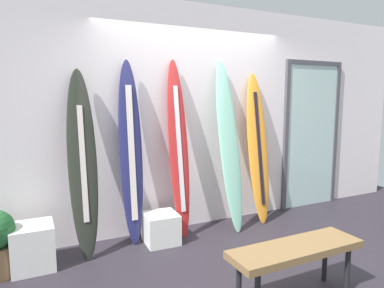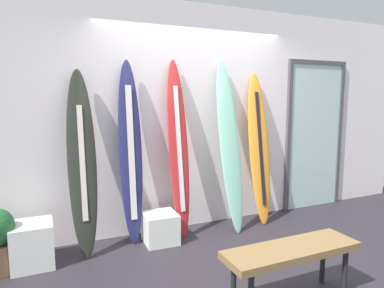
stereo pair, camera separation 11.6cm
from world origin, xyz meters
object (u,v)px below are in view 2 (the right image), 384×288
surfboard_crimson (178,150)px  surfboard_sunset (259,148)px  surfboard_charcoal (82,164)px  bench (292,254)px  surfboard_navy (131,154)px  glass_door (315,133)px  display_block_left (32,245)px  display_block_center (160,228)px  surfboard_seafoam (230,146)px

surfboard_crimson → surfboard_sunset: (1.14, -0.01, -0.05)m
surfboard_charcoal → surfboard_sunset: surfboard_sunset is taller
surfboard_sunset → bench: surfboard_sunset is taller
surfboard_navy → glass_door: size_ratio=0.95×
display_block_left → bench: size_ratio=0.38×
surfboard_crimson → surfboard_charcoal: bearing=-177.1°
surfboard_navy → display_block_center: bearing=-30.8°
surfboard_crimson → surfboard_seafoam: size_ratio=0.99×
surfboard_crimson → surfboard_sunset: surfboard_crimson is taller
surfboard_charcoal → surfboard_navy: size_ratio=0.94×
surfboard_seafoam → surfboard_sunset: size_ratio=1.08×
surfboard_crimson → surfboard_seafoam: surfboard_seafoam is taller
surfboard_charcoal → bench: (1.40, -1.62, -0.56)m
surfboard_crimson → glass_door: size_ratio=0.96×
surfboard_charcoal → display_block_center: bearing=-5.8°
surfboard_crimson → glass_door: bearing=4.8°
surfboard_charcoal → surfboard_navy: bearing=9.1°
surfboard_sunset → glass_door: glass_door is taller
bench → surfboard_navy: bearing=117.0°
surfboard_charcoal → surfboard_sunset: (2.24, 0.04, 0.02)m
surfboard_crimson → surfboard_sunset: bearing=-0.7°
surfboard_seafoam → surfboard_navy: bearing=175.2°
surfboard_sunset → display_block_left: 2.86m
surfboard_charcoal → surfboard_navy: surfboard_navy is taller
surfboard_charcoal → surfboard_seafoam: bearing=-0.6°
surfboard_crimson → surfboard_sunset: 1.14m
surfboard_seafoam → bench: size_ratio=1.84×
display_block_center → bench: (0.58, -1.54, 0.24)m
display_block_center → surfboard_crimson: bearing=26.1°
surfboard_sunset → display_block_center: 1.64m
surfboard_sunset → glass_door: (1.14, 0.21, 0.14)m
surfboard_navy → surfboard_seafoam: size_ratio=0.98×
surfboard_navy → display_block_center: surfboard_navy is taller
surfboard_navy → bench: 2.01m
surfboard_navy → surfboard_seafoam: surfboard_seafoam is taller
surfboard_navy → bench: (0.87, -1.71, -0.61)m
surfboard_crimson → display_block_left: bearing=-174.5°
display_block_center → glass_door: 2.75m
surfboard_crimson → bench: (0.30, -1.68, -0.62)m
display_block_center → surfboard_seafoam: bearing=4.0°
bench → surfboard_seafoam: bearing=77.5°
surfboard_charcoal → bench: bearing=-49.1°
surfboard_charcoal → display_block_left: 0.91m
surfboard_seafoam → surfboard_charcoal: bearing=179.4°
surfboard_sunset → display_block_left: size_ratio=4.53×
surfboard_sunset → bench: (-0.84, -1.66, -0.57)m
display_block_center → display_block_left: bearing=-179.3°
surfboard_charcoal → display_block_center: (0.82, -0.08, -0.80)m
surfboard_navy → surfboard_seafoam: bearing=-4.8°
surfboard_charcoal → glass_door: (3.38, 0.25, 0.16)m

